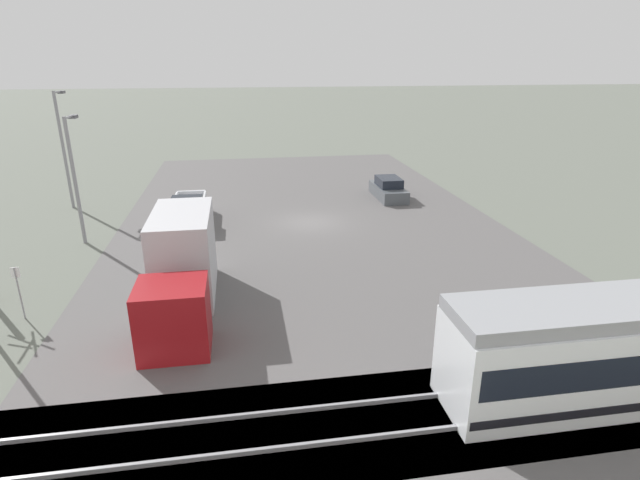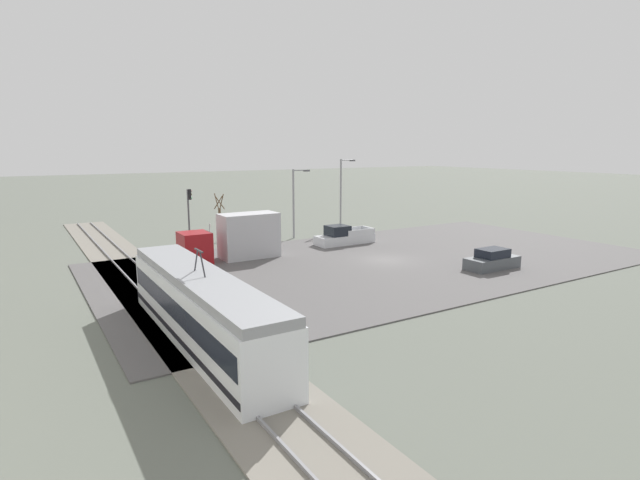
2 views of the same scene
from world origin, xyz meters
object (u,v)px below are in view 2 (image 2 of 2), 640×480
Objects in this scene: light_rail_tram at (201,309)px; street_tree at (220,220)px; no_parking_sign at (210,233)px; box_truck at (236,238)px; pickup_truck at (344,237)px; sedan_car_0 at (492,260)px; traffic_light_pole at (189,210)px; street_lamp_mid_block at (295,198)px; street_lamp_near_crossing at (342,189)px.

street_tree reaches higher than light_rail_tram.
no_parking_sign is at bearing -20.31° from light_rail_tram.
box_truck reaches higher than pickup_truck.
street_tree is (7.57, 9.49, 1.40)m from pickup_truck.
box_truck is at bearing 168.52° from street_tree.
no_parking_sign is (5.56, 11.25, 0.59)m from pickup_truck.
street_tree reaches higher than pickup_truck.
street_tree reaches higher than sedan_car_0.
traffic_light_pole is at bearing 14.89° from box_truck.
street_tree is (21.68, 13.50, 1.45)m from sedan_car_0.
traffic_light_pole is at bearing -16.06° from light_rail_tram.
pickup_truck is 12.22m from street_tree.
street_lamp_mid_block is at bearing -89.84° from no_parking_sign.
box_truck is at bearing -165.11° from traffic_light_pole.
sedan_car_0 is 20.91m from street_lamp_mid_block.
traffic_light_pole is at bearing -139.79° from sedan_car_0.
light_rail_tram is 3.27× the size of street_tree.
street_lamp_mid_block is (-2.77, 7.61, -0.45)m from street_lamp_near_crossing.
street_tree is 7.87m from street_lamp_mid_block.
sedan_car_0 is at bearing -162.71° from street_lamp_mid_block.
street_lamp_near_crossing is (9.09, -16.67, 2.77)m from box_truck.
pickup_truck is at bearing -49.47° from light_rail_tram.
sedan_car_0 is at bearing -131.38° from box_truck.
box_truck is 1.16× the size of street_lamp_mid_block.
no_parking_sign is (-0.02, 9.12, -2.75)m from street_lamp_mid_block.
box_truck is 3.66× the size of no_parking_sign.
traffic_light_pole is at bearing 97.41° from street_lamp_near_crossing.
pickup_truck is 10.69m from street_lamp_near_crossing.
traffic_light_pole is 10.86m from street_lamp_mid_block.
street_tree is 15.19m from street_lamp_near_crossing.
light_rail_tram reaches higher than no_parking_sign.
traffic_light_pole is (5.95, 12.96, 2.74)m from pickup_truck.
box_truck is 1.71× the size of street_tree.
street_lamp_near_crossing is (8.35, -5.49, 3.79)m from pickup_truck.
sedan_car_0 is 0.93× the size of street_tree.
no_parking_sign reaches higher than sedan_car_0.
traffic_light_pole is at bearing 65.33° from pickup_truck.
no_parking_sign is (22.20, -8.22, -0.32)m from light_rail_tram.
street_lamp_near_crossing is at bearing -44.95° from light_rail_tram.
sedan_car_0 is (-14.11, -4.00, -0.06)m from pickup_truck.
traffic_light_pole is 0.69× the size of street_lamp_near_crossing.
street_lamp_mid_block is at bearing -105.06° from street_tree.
box_truck is at bearing -179.38° from no_parking_sign.
pickup_truck is 1.08× the size of traffic_light_pole.
light_rail_tram is 17.94m from box_truck.
sedan_car_0 is 26.42m from traffic_light_pole.
light_rail_tram is 2.66× the size of pickup_truck.
no_parking_sign is at bearing 99.48° from street_lamp_near_crossing.
no_parking_sign is at bearing -142.21° from sedan_car_0.
street_lamp_near_crossing reaches higher than street_lamp_mid_block.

